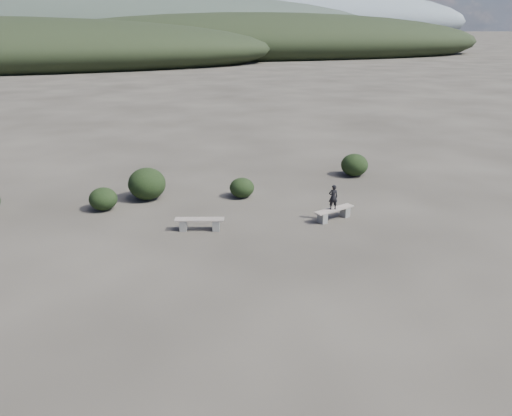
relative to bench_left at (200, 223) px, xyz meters
name	(u,v)px	position (x,y,z in m)	size (l,w,h in m)	color
ground	(287,284)	(1.63, -4.73, -0.27)	(1200.00, 1200.00, 0.00)	#2E2A24
bench_left	(200,223)	(0.00, 0.00, 0.00)	(1.82, 0.87, 0.45)	slate
bench_right	(334,213)	(5.14, -0.47, 0.00)	(1.79, 0.89, 0.44)	slate
seated_person	(333,197)	(5.05, -0.49, 0.66)	(0.35, 0.23, 0.97)	black
shrub_a	(103,199)	(-3.29, 3.28, 0.19)	(1.13, 1.13, 0.92)	black
shrub_b	(147,184)	(-1.45, 4.13, 0.41)	(1.59, 1.59, 1.36)	black
shrub_c	(242,188)	(2.48, 3.15, 0.16)	(1.07, 1.07, 0.86)	black
shrub_e	(354,165)	(8.70, 4.69, 0.28)	(1.32, 1.32, 1.10)	black
mountain_ridges	(87,20)	(-5.85, 334.33, 10.57)	(500.00, 400.00, 56.00)	black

